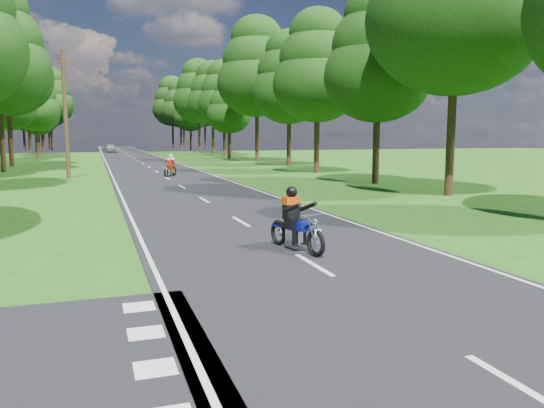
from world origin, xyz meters
name	(u,v)px	position (x,y,z in m)	size (l,w,h in m)	color
ground	(357,292)	(0.00, 0.00, 0.00)	(160.00, 160.00, 0.00)	#245112
main_road	(138,161)	(0.00, 50.00, 0.01)	(7.00, 140.00, 0.02)	black
road_markings	(138,161)	(-0.14, 48.13, 0.02)	(7.40, 140.00, 0.01)	silver
treeline	(141,90)	(1.43, 60.06, 8.25)	(40.00, 115.35, 14.78)	black
telegraph_pole	(66,114)	(-6.00, 28.00, 4.07)	(1.20, 0.26, 8.00)	#382616
rider_near_blue	(296,219)	(0.15, 3.44, 0.79)	(0.62, 1.86, 1.55)	navy
rider_far_red	(170,165)	(0.39, 27.44, 0.77)	(0.60, 1.80, 1.50)	#9C210C
distant_car	(110,148)	(-2.07, 76.71, 0.69)	(1.57, 3.91, 1.33)	#ABADB2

